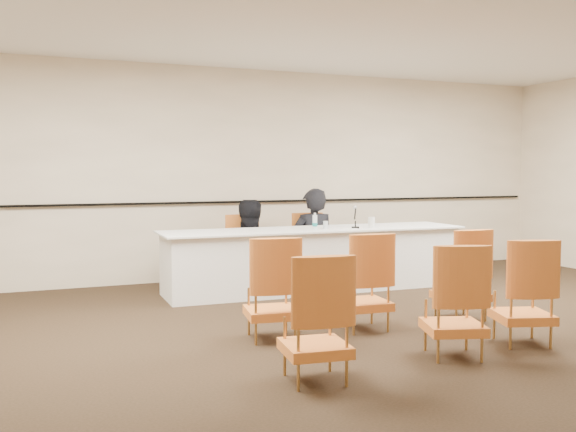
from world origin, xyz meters
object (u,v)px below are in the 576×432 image
(drinking_glass, at_px, (326,225))
(panelist_second_chair, at_px, (247,251))
(microphone, at_px, (355,217))
(aud_chair_front_left, at_px, (271,288))
(panelist_main_chair, at_px, (313,248))
(water_bottle, at_px, (315,221))
(coffee_cup, at_px, (371,222))
(aud_chair_front_right, at_px, (461,274))
(panel_table, at_px, (315,259))
(aud_chair_back_left, at_px, (315,317))
(panelist_main, at_px, (313,251))
(aud_chair_back_mid, at_px, (453,300))
(aud_chair_front_mid, at_px, (363,281))
(panelist_second, at_px, (247,263))
(aud_chair_back_right, at_px, (523,291))

(drinking_glass, bearing_deg, panelist_second_chair, 141.04)
(microphone, bearing_deg, aud_chair_front_left, -109.48)
(panelist_main_chair, xyz_separation_m, water_bottle, (-0.28, -0.67, 0.43))
(coffee_cup, height_order, aud_chair_front_right, aud_chair_front_right)
(panel_table, relative_size, aud_chair_back_left, 4.20)
(panelist_main, distance_m, panelist_main_chair, 0.04)
(panelist_main, bearing_deg, water_bottle, 71.35)
(microphone, distance_m, aud_chair_back_left, 3.76)
(water_bottle, xyz_separation_m, aud_chair_front_right, (0.74, -1.99, -0.43))
(panel_table, xyz_separation_m, panelist_main, (0.24, 0.58, 0.03))
(microphone, bearing_deg, drinking_glass, -167.13)
(water_bottle, bearing_deg, aud_chair_front_right, -69.59)
(aud_chair_front_right, bearing_deg, water_bottle, 111.49)
(panelist_main, bearing_deg, aud_chair_back_mid, 87.43)
(panel_table, distance_m, aud_chair_back_mid, 3.18)
(aud_chair_front_mid, distance_m, aud_chair_front_right, 1.15)
(panelist_second, height_order, aud_chair_back_right, panelist_second)
(coffee_cup, height_order, aud_chair_back_right, aud_chair_back_right)
(coffee_cup, xyz_separation_m, aud_chair_back_left, (-2.27, -3.13, -0.39))
(panelist_second, bearing_deg, panelist_main, 174.62)
(aud_chair_front_mid, relative_size, aud_chair_front_right, 1.00)
(drinking_glass, height_order, aud_chair_front_left, aud_chair_front_left)
(panelist_main, height_order, microphone, panelist_main)
(microphone, bearing_deg, aud_chair_back_mid, -77.78)
(aud_chair_front_left, bearing_deg, microphone, 54.08)
(aud_chair_front_right, bearing_deg, coffee_cup, 89.88)
(panelist_main_chair, xyz_separation_m, coffee_cup, (0.50, -0.75, 0.39))
(water_bottle, relative_size, aud_chair_front_right, 0.22)
(coffee_cup, bearing_deg, panelist_second_chair, 152.36)
(drinking_glass, distance_m, aud_chair_front_right, 2.12)
(microphone, relative_size, aud_chair_back_right, 0.31)
(drinking_glass, bearing_deg, water_bottle, -175.79)
(drinking_glass, bearing_deg, aud_chair_back_left, -117.11)
(coffee_cup, xyz_separation_m, aud_chair_back_mid, (-0.95, -3.00, -0.39))
(aud_chair_front_right, height_order, aud_chair_back_mid, same)
(aud_chair_front_left, bearing_deg, coffee_cup, 50.68)
(panelist_main_chair, height_order, aud_chair_front_right, same)
(panelist_second_chair, distance_m, aud_chair_back_right, 3.91)
(panelist_second_chair, relative_size, water_bottle, 4.54)
(microphone, xyz_separation_m, water_bottle, (-0.54, 0.08, -0.04))
(drinking_glass, relative_size, aud_chair_front_mid, 0.11)
(aud_chair_back_right, bearing_deg, water_bottle, 120.78)
(aud_chair_front_right, bearing_deg, aud_chair_front_left, -179.42)
(aud_chair_front_right, bearing_deg, aud_chair_front_mid, -179.57)
(drinking_glass, distance_m, aud_chair_front_mid, 2.10)
(panelist_second_chair, xyz_separation_m, aud_chair_back_left, (-0.81, -3.90, 0.00))
(aud_chair_front_right, relative_size, aud_chair_back_right, 1.00)
(water_bottle, height_order, aud_chair_back_left, water_bottle)
(panel_table, xyz_separation_m, aud_chair_back_mid, (-0.21, -3.17, 0.07))
(aud_chair_back_mid, bearing_deg, aud_chair_back_left, -155.76)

